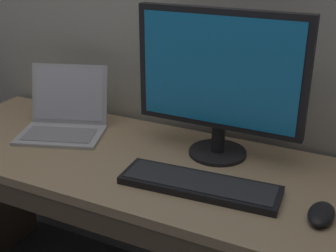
% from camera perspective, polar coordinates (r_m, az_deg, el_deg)
% --- Properties ---
extents(desk, '(1.73, 0.60, 0.72)m').
position_cam_1_polar(desk, '(1.60, -2.81, -10.33)').
color(desk, tan).
rests_on(desk, ground).
extents(laptop_silver, '(0.38, 0.36, 0.24)m').
position_cam_1_polar(laptop_silver, '(1.76, -13.08, 1.10)').
color(laptop_silver, silver).
rests_on(laptop_silver, desk).
extents(external_monitor, '(0.56, 0.20, 0.50)m').
position_cam_1_polar(external_monitor, '(1.45, 6.59, 6.22)').
color(external_monitor, black).
rests_on(external_monitor, desk).
extents(wired_keyboard, '(0.49, 0.18, 0.02)m').
position_cam_1_polar(wired_keyboard, '(1.35, 4.03, -7.49)').
color(wired_keyboard, black).
rests_on(wired_keyboard, desk).
extents(computer_mouse, '(0.07, 0.13, 0.03)m').
position_cam_1_polar(computer_mouse, '(1.28, 18.98, -10.56)').
color(computer_mouse, black).
rests_on(computer_mouse, desk).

